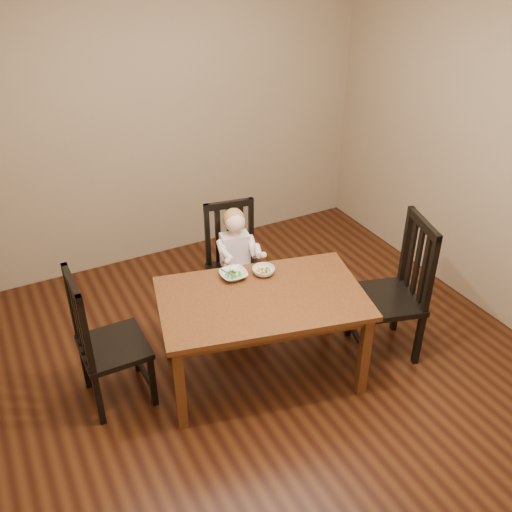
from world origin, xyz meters
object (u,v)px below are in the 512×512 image
chair_right (395,291)px  toddler (236,254)px  dining_table (262,306)px  chair_left (105,342)px  chair_child (234,264)px  bowl_veg (264,271)px  bowl_peas (234,275)px

chair_right → toddler: size_ratio=2.18×
dining_table → chair_left: 1.07m
dining_table → chair_child: bearing=78.3°
chair_left → bowl_veg: size_ratio=6.38×
chair_left → toddler: (1.18, 0.46, 0.10)m
chair_left → bowl_peas: chair_left is taller
chair_right → toddler: (-0.85, 0.92, 0.07)m
dining_table → bowl_veg: size_ratio=9.52×
toddler → bowl_veg: (-0.01, -0.49, 0.12)m
chair_left → chair_right: 2.08m
bowl_peas → bowl_veg: bowl_veg is taller
dining_table → bowl_veg: (0.14, 0.23, 0.11)m
chair_right → bowl_veg: (-0.86, 0.43, 0.19)m
dining_table → bowl_peas: bearing=103.8°
chair_child → toddler: size_ratio=1.93×
chair_child → bowl_veg: 0.59m
dining_table → toddler: (0.15, 0.72, -0.02)m
dining_table → chair_child: (0.16, 0.77, -0.14)m
chair_child → bowl_veg: bearing=97.6°
dining_table → chair_right: 1.02m
chair_child → chair_right: (0.84, -0.97, 0.06)m
chair_left → chair_right: chair_right is taller
bowl_peas → dining_table: bearing=-76.2°
toddler → bowl_peas: bearing=72.4°
chair_left → chair_right: (2.02, -0.46, 0.03)m
bowl_peas → bowl_veg: (0.21, -0.06, 0.00)m
dining_table → chair_left: chair_left is taller
dining_table → chair_right: bearing=-11.2°
chair_child → chair_left: (-1.18, -0.51, 0.03)m
bowl_peas → bowl_veg: 0.22m
dining_table → bowl_peas: (-0.07, 0.29, 0.10)m
chair_right → chair_child: bearing=57.5°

